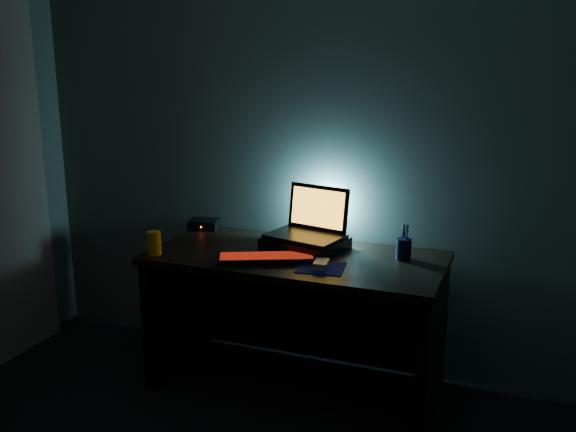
# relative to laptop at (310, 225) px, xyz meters

# --- Properties ---
(room) EXTENTS (3.50, 4.00, 2.50)m
(room) POSITION_rel_laptop_xyz_m (-0.02, -1.78, 0.38)
(room) COLOR black
(room) RESTS_ON ground
(desk) EXTENTS (1.50, 0.70, 0.75)m
(desk) POSITION_rel_laptop_xyz_m (-0.02, -0.11, -0.38)
(desk) COLOR black
(desk) RESTS_ON ground
(riser) EXTENTS (0.46, 0.38, 0.06)m
(riser) POSITION_rel_laptop_xyz_m (-0.01, -0.05, -0.09)
(riser) COLOR black
(riser) RESTS_ON desk
(laptop) EXTENTS (0.43, 0.36, 0.26)m
(laptop) POSITION_rel_laptop_xyz_m (0.00, 0.00, 0.00)
(laptop) COLOR black
(laptop) RESTS_ON riser
(keyboard) EXTENTS (0.50, 0.34, 0.03)m
(keyboard) POSITION_rel_laptop_xyz_m (-0.12, -0.31, -0.11)
(keyboard) COLOR black
(keyboard) RESTS_ON desk
(mousepad) EXTENTS (0.24, 0.23, 0.00)m
(mousepad) POSITION_rel_laptop_xyz_m (0.17, -0.32, -0.12)
(mousepad) COLOR navy
(mousepad) RESTS_ON desk
(mouse) EXTENTS (0.08, 0.11, 0.03)m
(mouse) POSITION_rel_laptop_xyz_m (0.17, -0.32, -0.10)
(mouse) COLOR #97979D
(mouse) RESTS_ON mousepad
(pen_cup) EXTENTS (0.10, 0.10, 0.11)m
(pen_cup) POSITION_rel_laptop_xyz_m (0.51, -0.04, -0.07)
(pen_cup) COLOR black
(pen_cup) RESTS_ON desk
(juice_glass) EXTENTS (0.09, 0.09, 0.12)m
(juice_glass) POSITION_rel_laptop_xyz_m (-0.70, -0.42, -0.06)
(juice_glass) COLOR #FFA90D
(juice_glass) RESTS_ON desk
(router) EXTENTS (0.19, 0.17, 0.05)m
(router) POSITION_rel_laptop_xyz_m (-0.70, 0.11, -0.09)
(router) COLOR black
(router) RESTS_ON desk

